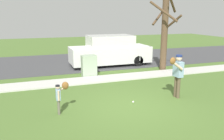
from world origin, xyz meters
TOP-DOWN VIEW (x-y plane):
  - ground_plane at (0.00, 3.50)m, footprint 48.00×48.00m
  - sidewalk_strip at (0.00, 3.60)m, footprint 36.00×1.20m
  - road_surface at (0.00, 8.60)m, footprint 36.00×6.80m
  - person_adult at (2.05, 0.20)m, footprint 0.67×0.62m
  - person_child at (-2.30, 0.18)m, footprint 0.43×0.39m
  - baseball at (0.27, 0.23)m, footprint 0.07×0.07m
  - utility_cabinet at (-0.33, 4.49)m, footprint 0.75×0.50m
  - street_tree_near at (4.08, 4.45)m, footprint 1.84×1.88m
  - parked_van_white at (1.59, 6.70)m, footprint 5.00×1.95m

SIDE VIEW (x-z plane):
  - ground_plane at x=0.00m, z-range 0.00..0.00m
  - road_surface at x=0.00m, z-range 0.00..0.02m
  - sidewalk_strip at x=0.00m, z-range 0.00..0.06m
  - baseball at x=0.27m, z-range 0.00..0.07m
  - utility_cabinet at x=-0.33m, z-range 0.00..1.10m
  - person_child at x=-2.30m, z-range 0.16..1.17m
  - parked_van_white at x=1.59m, z-range -0.04..1.84m
  - person_adult at x=2.05m, z-range 0.21..1.87m
  - street_tree_near at x=4.08m, z-range 0.16..4.23m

